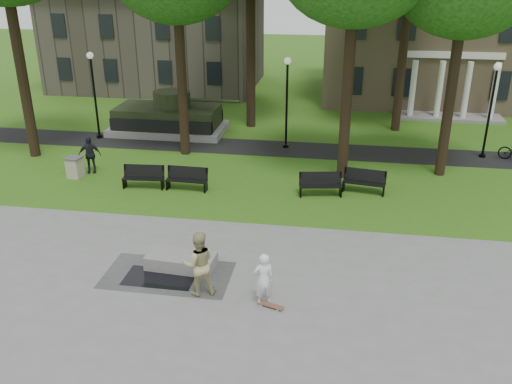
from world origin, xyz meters
The scene contains 20 objects.
ground centered at (0.00, 0.00, 0.00)m, with size 120.00×120.00×0.00m, color #325F16.
plaza centered at (0.00, -5.00, 0.01)m, with size 22.00×16.00×0.02m, color gray.
footpath centered at (0.00, 12.00, 0.01)m, with size 44.00×2.60×0.01m, color black.
building_right centered at (10.00, 26.00, 4.34)m, with size 17.00×12.00×8.60m.
building_left centered at (-11.00, 26.50, 3.60)m, with size 15.00×10.00×7.20m, color #4C443D.
lamp_left centered at (-10.00, 12.30, 2.79)m, with size 0.36×0.36×4.73m.
lamp_mid centered at (0.50, 12.30, 2.79)m, with size 0.36×0.36×4.73m.
lamp_right centered at (10.50, 12.30, 2.79)m, with size 0.36×0.36×4.73m.
tank_monument centered at (-6.46, 14.00, 0.86)m, with size 7.45×3.40×2.40m.
puddle centered at (-2.01, -1.21, 0.02)m, with size 2.20×1.20×0.00m, color black.
concrete_block centered at (-1.51, -0.47, 0.24)m, with size 2.20×1.00×0.45m, color gray.
skateboard centered at (1.63, -2.20, 0.06)m, with size 0.78×0.20×0.07m, color brown.
skateboarder centered at (1.40, -2.04, 0.83)m, with size 0.59×0.39×1.63m, color white.
friend_watching centered at (-0.55, -1.82, 1.03)m, with size 0.98×0.76×2.02m, color tan.
pedestrian_walker centered at (-8.12, 7.18, 0.87)m, with size 1.02×0.42×1.74m, color black.
park_bench_0 centered at (-5.03, 5.82, 0.52)m, with size 1.83×0.65×1.00m.
park_bench_1 centered at (-3.10, 5.90, 0.52)m, with size 1.81×0.57×1.00m.
park_bench_2 centered at (2.64, 6.18, 0.52)m, with size 1.85×0.83×1.00m.
park_bench_3 centered at (4.45, 6.80, 0.52)m, with size 1.85×0.81×1.00m.
trash_bin centered at (-8.57, 6.49, 0.49)m, with size 0.73×0.73×0.96m.
Camera 1 is at (3.27, -15.08, 9.17)m, focal length 38.00 mm.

